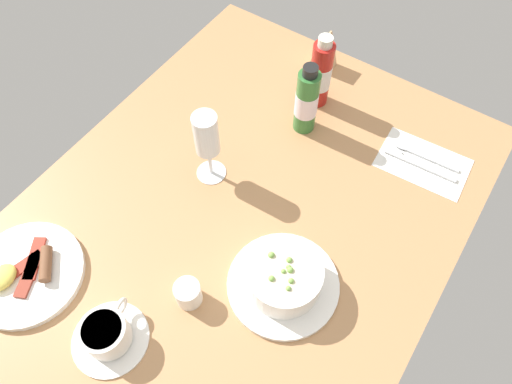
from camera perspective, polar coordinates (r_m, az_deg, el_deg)
The scene contains 10 objects.
ground_plane at distance 101.69cm, azimuth -1.82°, elevation -2.86°, with size 110.00×84.00×3.00cm, color #B27F51.
porridge_bowl at distance 90.06cm, azimuth 3.35°, elevation -10.27°, with size 21.47×21.47×8.29cm.
cutlery_setting at distance 113.45cm, azimuth 19.17°, elevation 3.46°, with size 13.96×20.35×0.90cm.
coffee_cup at distance 91.14cm, azimuth -17.37°, elevation -15.92°, with size 13.94×13.94×6.55cm.
creamer_jug at distance 90.71cm, azimuth -8.07°, elevation -11.89°, with size 4.96×5.95×5.89cm.
wine_glass at distance 96.35cm, azimuth -5.92°, elevation 6.47°, with size 6.52×6.52×18.33cm.
sauce_bottle_red at distance 114.12cm, azimuth 7.71°, elevation 13.81°, with size 5.09×5.09×19.09cm.
sauce_bottle_green at distance 108.18cm, azimuth 6.05°, elevation 10.72°, with size 5.16×5.16×18.43cm.
breakfast_plate at distance 103.30cm, azimuth -25.84°, elevation -8.74°, with size 22.06×22.06×3.70cm.
menu_card at distance 126.12cm, azimuth 8.16°, elevation 16.31°, with size 4.92×5.90×9.36cm.
Camera 1 is at (-39.60, -30.49, 87.06)cm, focal length 33.49 mm.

